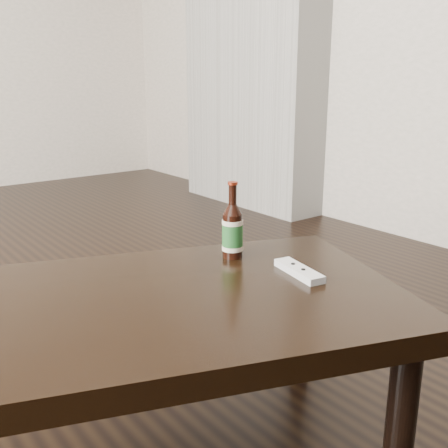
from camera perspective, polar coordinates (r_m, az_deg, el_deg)
chimney_breast at (r=3.92m, az=3.06°, el=21.97°), size 0.30×1.20×2.70m
coffee_table at (r=1.25m, az=-7.32°, el=-10.34°), size 1.32×1.04×0.43m
beer_bottle at (r=1.46m, az=0.93°, el=-0.78°), size 0.06×0.06×0.22m
remote at (r=1.36m, az=8.16°, el=-5.07°), size 0.08×0.17×0.02m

